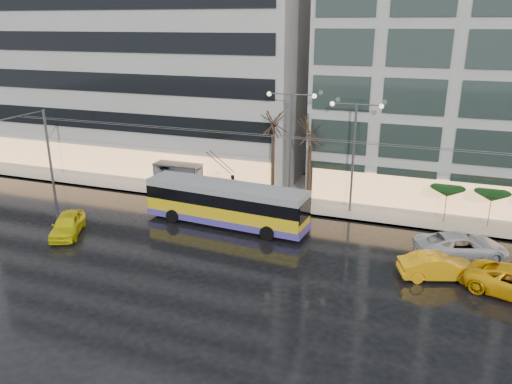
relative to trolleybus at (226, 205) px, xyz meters
The scene contains 19 objects.
ground 5.53m from the trolleybus, 76.90° to the right, with size 140.00×140.00×0.00m, color black.
sidewalk 9.50m from the trolleybus, 70.05° to the left, with size 80.00×10.00×0.15m, color gray.
kerb 5.24m from the trolleybus, 50.42° to the left, with size 80.00×0.10×0.15m, color slate.
building_left 22.41m from the trolleybus, 136.94° to the left, with size 34.00×14.00×22.00m, color #A3A19C.
trolleybus is the anchor object (origin of this frame).
catenary 4.45m from the trolleybus, 51.42° to the left, with size 42.24×5.12×7.00m.
bus_shelter 9.06m from the trolleybus, 142.48° to the left, with size 4.20×1.60×2.51m.
street_lamp_near 7.86m from the trolleybus, 60.34° to the left, with size 3.96×0.36×9.03m.
street_lamp_far 10.79m from the trolleybus, 34.44° to the left, with size 3.96×0.36×8.53m.
tree_a 8.22m from the trolleybus, 73.70° to the left, with size 3.20×3.20×8.40m.
tree_b 9.06m from the trolleybus, 52.02° to the left, with size 3.20×3.20×7.70m.
parasol_a 16.31m from the trolleybus, 20.97° to the left, with size 2.50×2.50×2.65m.
parasol_b 19.13m from the trolleybus, 17.75° to the left, with size 2.50×2.50×2.65m.
taxi_a 11.27m from the trolleybus, 150.86° to the right, with size 1.80×4.48×1.53m, color yellow.
taxi_b 15.26m from the trolleybus, 12.50° to the right, with size 1.57×4.50×1.48m, color #FFA90D.
sedan_silver 16.24m from the trolleybus, ahead, with size 2.66×5.78×1.61m, color silver.
pedestrian_a 6.11m from the trolleybus, 119.77° to the left, with size 1.23×1.24×2.19m.
pedestrian_b 6.62m from the trolleybus, 108.52° to the left, with size 1.02×0.92×1.72m.
pedestrian_c 9.96m from the trolleybus, 146.13° to the left, with size 1.23×1.01×2.11m.
Camera 1 is at (12.56, -26.36, 14.30)m, focal length 35.00 mm.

